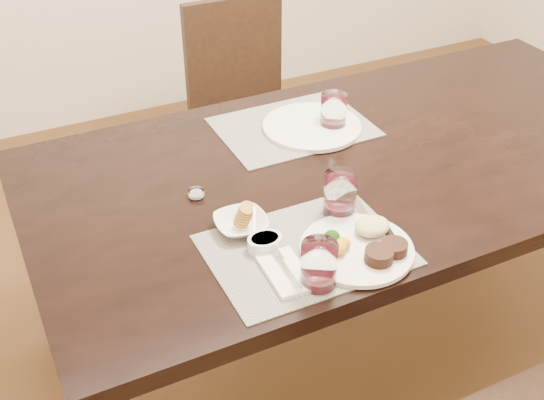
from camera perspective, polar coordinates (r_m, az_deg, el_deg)
name	(u,v)px	position (r m, az deg, el deg)	size (l,w,h in m)	color
ground_plane	(356,335)	(2.48, 7.08, -11.18)	(4.50, 4.50, 0.00)	#483017
dining_table	(372,178)	(2.05, 8.40, 1.86)	(2.00, 1.00, 0.75)	black
chair_far	(245,100)	(2.84, -2.25, 8.36)	(0.42, 0.42, 0.90)	black
placemat_near	(306,250)	(1.63, 2.83, -4.18)	(0.46, 0.34, 0.00)	slate
placemat_far	(293,127)	(2.12, 1.80, 6.13)	(0.46, 0.34, 0.00)	slate
dinner_plate	(362,245)	(1.62, 7.56, -3.77)	(0.27, 0.27, 0.05)	silver
napkin_fork	(286,272)	(1.55, 1.16, -6.05)	(0.09, 0.16, 0.02)	white
steak_knife	(384,232)	(1.69, 9.37, -2.69)	(0.05, 0.25, 0.01)	silver
cracker_bowl	(241,223)	(1.68, -2.61, -1.95)	(0.14, 0.14, 0.06)	silver
sauce_ramekin	(265,242)	(1.61, -0.61, -3.57)	(0.09, 0.13, 0.07)	silver
wine_glass_near	(340,196)	(1.72, 5.70, 0.34)	(0.08, 0.08, 0.11)	silver
far_plate	(312,127)	(2.11, 3.35, 6.16)	(0.30, 0.30, 0.01)	silver
wine_glass_far	(334,113)	(2.10, 5.17, 7.26)	(0.08, 0.08, 0.11)	silver
wine_glass_side	(319,268)	(1.50, 3.93, -5.67)	(0.08, 0.08, 0.11)	silver
salt_cellar	(196,194)	(1.81, -6.36, 0.51)	(0.04, 0.04, 0.02)	silver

